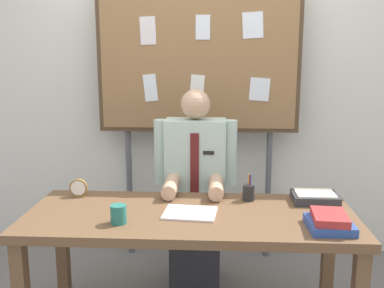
{
  "coord_description": "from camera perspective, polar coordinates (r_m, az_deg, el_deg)",
  "views": [
    {
      "loc": [
        0.14,
        -2.32,
        1.59
      ],
      "look_at": [
        0.0,
        0.18,
        1.08
      ],
      "focal_mm": 41.73,
      "sensor_mm": 36.0,
      "label": 1
    }
  ],
  "objects": [
    {
      "name": "back_wall",
      "position": [
        3.53,
        0.95,
        7.63
      ],
      "size": [
        6.4,
        0.08,
        2.7
      ],
      "primitive_type": "cube",
      "color": "silver",
      "rests_on": "ground_plane"
    },
    {
      "name": "desk",
      "position": [
        2.51,
        -0.23,
        -10.65
      ],
      "size": [
        1.8,
        0.73,
        0.73
      ],
      "color": "brown",
      "rests_on": "ground_plane"
    },
    {
      "name": "person",
      "position": [
        3.05,
        0.42,
        -6.81
      ],
      "size": [
        0.55,
        0.56,
        1.36
      ],
      "color": "#2D2D33",
      "rests_on": "ground_plane"
    },
    {
      "name": "bulletin_board",
      "position": [
        3.32,
        0.82,
        10.42
      ],
      "size": [
        1.49,
        0.09,
        2.1
      ],
      "color": "#4C3823",
      "rests_on": "ground_plane"
    },
    {
      "name": "book_stack",
      "position": [
        2.35,
        17.17,
        -9.48
      ],
      "size": [
        0.22,
        0.24,
        0.08
      ],
      "color": "#2D4C99",
      "rests_on": "desk"
    },
    {
      "name": "open_notebook",
      "position": [
        2.45,
        -0.19,
        -8.82
      ],
      "size": [
        0.3,
        0.25,
        0.01
      ],
      "primitive_type": "cube",
      "rotation": [
        0.0,
        0.0,
        -0.09
      ],
      "color": "silver",
      "rests_on": "desk"
    },
    {
      "name": "desk_clock",
      "position": [
        2.82,
        -14.29,
        -5.54
      ],
      "size": [
        0.11,
        0.04,
        0.11
      ],
      "color": "olive",
      "rests_on": "desk"
    },
    {
      "name": "coffee_mug",
      "position": [
        2.35,
        -9.38,
        -8.84
      ],
      "size": [
        0.08,
        0.08,
        0.1
      ],
      "primitive_type": "cylinder",
      "color": "#267266",
      "rests_on": "desk"
    },
    {
      "name": "pen_holder",
      "position": [
        2.68,
        7.25,
        -6.15
      ],
      "size": [
        0.07,
        0.07,
        0.16
      ],
      "color": "#262626",
      "rests_on": "desk"
    },
    {
      "name": "paper_tray",
      "position": [
        2.74,
        15.43,
        -6.59
      ],
      "size": [
        0.26,
        0.2,
        0.06
      ],
      "color": "#333338",
      "rests_on": "desk"
    }
  ]
}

